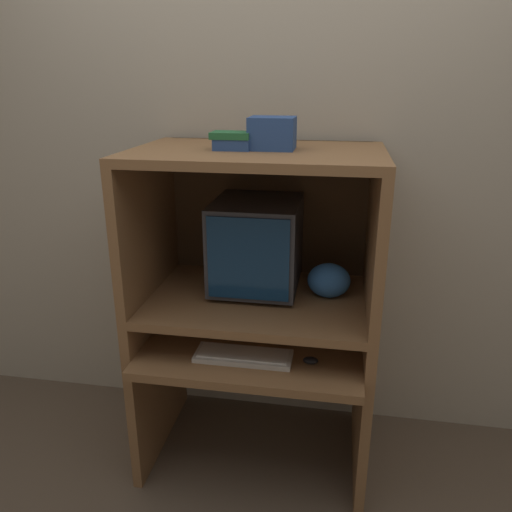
% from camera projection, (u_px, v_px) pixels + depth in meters
% --- Properties ---
extents(ground_plane, '(12.00, 12.00, 0.00)m').
position_uv_depth(ground_plane, '(244.00, 502.00, 2.11)').
color(ground_plane, brown).
extents(wall_back, '(6.00, 0.06, 2.60)m').
position_uv_depth(wall_back, '(271.00, 167.00, 2.34)').
color(wall_back, '#B2A893').
rests_on(wall_back, ground_plane).
extents(desk_base, '(0.99, 0.74, 0.63)m').
position_uv_depth(desk_base, '(255.00, 385.00, 2.23)').
color(desk_base, brown).
rests_on(desk_base, ground_plane).
extents(desk_monitor_shelf, '(0.99, 0.66, 0.18)m').
position_uv_depth(desk_monitor_shelf, '(257.00, 304.00, 2.16)').
color(desk_monitor_shelf, brown).
rests_on(desk_monitor_shelf, desk_base).
extents(hutch_upper, '(0.99, 0.66, 0.62)m').
position_uv_depth(hutch_upper, '(259.00, 200.00, 2.04)').
color(hutch_upper, brown).
rests_on(hutch_upper, desk_monitor_shelf).
extents(crt_monitor, '(0.37, 0.42, 0.40)m').
position_uv_depth(crt_monitor, '(257.00, 244.00, 2.16)').
color(crt_monitor, '#333338').
rests_on(crt_monitor, desk_monitor_shelf).
extents(keyboard, '(0.39, 0.14, 0.03)m').
position_uv_depth(keyboard, '(243.00, 356.00, 2.00)').
color(keyboard, beige).
rests_on(keyboard, desk_base).
extents(mouse, '(0.06, 0.04, 0.03)m').
position_uv_depth(mouse, '(311.00, 360.00, 1.96)').
color(mouse, black).
rests_on(mouse, desk_base).
extents(snack_bag, '(0.18, 0.14, 0.15)m').
position_uv_depth(snack_bag, '(329.00, 280.00, 2.12)').
color(snack_bag, '#336BB7').
rests_on(snack_bag, desk_monitor_shelf).
extents(book_stack, '(0.15, 0.12, 0.07)m').
position_uv_depth(book_stack, '(232.00, 141.00, 1.91)').
color(book_stack, navy).
rests_on(book_stack, hutch_upper).
extents(storage_box, '(0.17, 0.15, 0.12)m').
position_uv_depth(storage_box, '(272.00, 133.00, 1.91)').
color(storage_box, navy).
rests_on(storage_box, hutch_upper).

